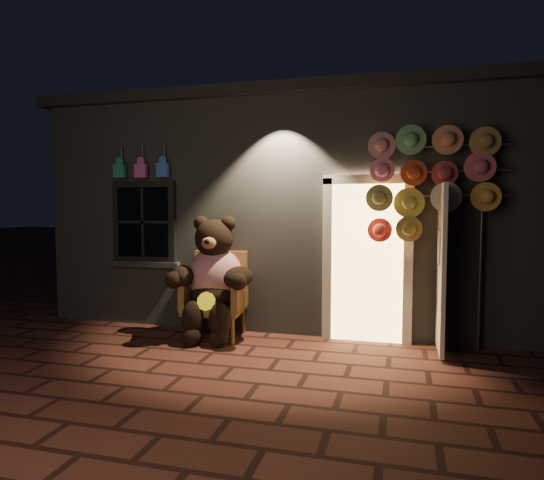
% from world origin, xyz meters
% --- Properties ---
extents(ground, '(60.00, 60.00, 0.00)m').
position_xyz_m(ground, '(0.00, 0.00, 0.00)').
color(ground, '#5C2C23').
rests_on(ground, ground).
extents(shop_building, '(7.30, 5.95, 3.51)m').
position_xyz_m(shop_building, '(0.00, 3.99, 1.74)').
color(shop_building, slate).
rests_on(shop_building, ground).
extents(wicker_armchair, '(0.85, 0.78, 1.15)m').
position_xyz_m(wicker_armchair, '(-0.66, 1.19, 0.58)').
color(wicker_armchair, brown).
rests_on(wicker_armchair, ground).
extents(teddy_bear, '(1.21, 0.98, 1.67)m').
position_xyz_m(teddy_bear, '(-0.65, 1.04, 0.81)').
color(teddy_bear, '#AC122B').
rests_on(teddy_bear, ground).
extents(hat_rack, '(1.69, 0.22, 2.74)m').
position_xyz_m(hat_rack, '(2.07, 1.28, 2.10)').
color(hat_rack, '#59595E').
rests_on(hat_rack, ground).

